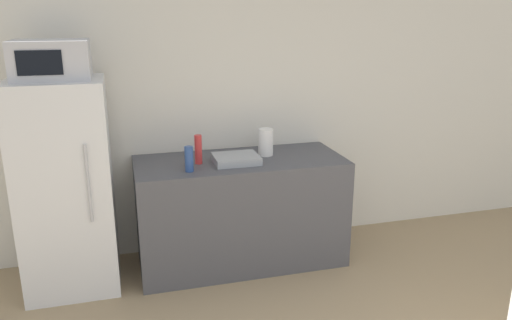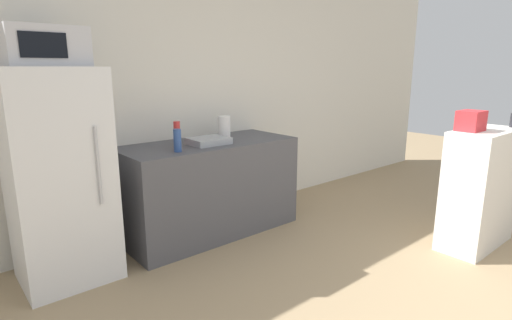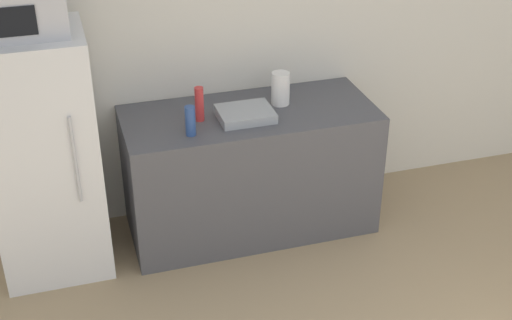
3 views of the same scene
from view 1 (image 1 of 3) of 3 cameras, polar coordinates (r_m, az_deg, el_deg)
The scene contains 8 objects.
wall_back at distance 4.32m, azimuth 0.33°, elevation 7.07°, with size 8.00×0.06×2.60m, color silver.
refrigerator at distance 3.90m, azimuth -20.88°, elevation -2.94°, with size 0.65×0.63×1.57m.
microwave at distance 3.71m, azimuth -22.36°, elevation 10.54°, with size 0.50×0.40×0.26m.
counter at distance 4.13m, azimuth -1.78°, elevation -5.83°, with size 1.66×0.72×0.88m, color #4C4C51.
sink_basin at distance 3.89m, azimuth -2.29°, elevation 0.12°, with size 0.35×0.29×0.06m, color #9EA3A8.
bottle_tall at distance 3.87m, azimuth -6.61°, elevation 1.21°, with size 0.06×0.06×0.23m, color red.
bottle_short at distance 3.69m, azimuth -7.66°, elevation 0.11°, with size 0.06×0.06×0.19m, color #2D4C8C.
paper_towel_roll at distance 4.07m, azimuth 1.11°, elevation 2.06°, with size 0.12×0.12×0.22m, color white.
Camera 1 is at (-1.16, -0.89, 2.02)m, focal length 35.00 mm.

